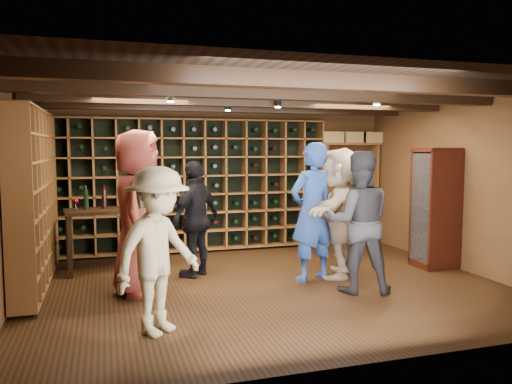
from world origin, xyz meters
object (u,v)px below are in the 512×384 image
object	(u,v)px
tasting_table	(108,216)
guest_beige	(340,212)
guest_khaki	(158,251)
display_cabinet	(435,210)
man_grey_suit	(358,222)
guest_woman_black	(196,219)
man_blue_shirt	(312,212)
guest_red_floral	(138,213)

from	to	relation	value
tasting_table	guest_beige	bearing A→B (deg)	-28.16
guest_khaki	tasting_table	bearing A→B (deg)	59.71
display_cabinet	tasting_table	size ratio (longest dim) A/B	1.39
guest_khaki	tasting_table	size ratio (longest dim) A/B	1.28
display_cabinet	man_grey_suit	distance (m)	1.89
guest_woman_black	guest_khaki	size ratio (longest dim) A/B	1.00
guest_woman_black	guest_khaki	distance (m)	2.14
guest_beige	guest_woman_black	bearing A→B (deg)	-69.32
man_grey_suit	guest_khaki	bearing A→B (deg)	33.41
man_grey_suit	tasting_table	bearing A→B (deg)	-16.33
guest_woman_black	man_blue_shirt	bearing A→B (deg)	112.07
man_blue_shirt	guest_beige	size ratio (longest dim) A/B	1.04
guest_woman_black	guest_beige	world-z (taller)	guest_beige
display_cabinet	guest_red_floral	xyz separation A→B (m)	(-4.31, -0.12, 0.14)
man_grey_suit	tasting_table	xyz separation A→B (m)	(-2.93, 2.00, -0.08)
man_grey_suit	guest_red_floral	xyz separation A→B (m)	(-2.60, 0.68, 0.13)
man_grey_suit	guest_beige	bearing A→B (deg)	-81.85
man_blue_shirt	guest_beige	bearing A→B (deg)	179.13
guest_khaki	guest_beige	xyz separation A→B (m)	(2.64, 1.46, 0.09)
man_grey_suit	guest_khaki	size ratio (longest dim) A/B	1.08
guest_khaki	tasting_table	xyz separation A→B (m)	(-0.43, 2.69, -0.01)
guest_red_floral	guest_khaki	world-z (taller)	guest_red_floral
man_blue_shirt	guest_red_floral	size ratio (longest dim) A/B	0.93
guest_red_floral	tasting_table	bearing A→B (deg)	25.80
display_cabinet	guest_woman_black	distance (m)	3.53
guest_red_floral	guest_woman_black	xyz separation A→B (m)	(0.82, 0.64, -0.20)
guest_beige	tasting_table	bearing A→B (deg)	-75.02
guest_khaki	guest_woman_black	bearing A→B (deg)	30.90
display_cabinet	man_blue_shirt	distance (m)	2.06
display_cabinet	man_blue_shirt	size ratio (longest dim) A/B	0.94
man_blue_shirt	guest_red_floral	world-z (taller)	guest_red_floral
man_grey_suit	display_cabinet	bearing A→B (deg)	-136.97
guest_red_floral	guest_woman_black	bearing A→B (deg)	-40.30
display_cabinet	tasting_table	distance (m)	4.80
display_cabinet	tasting_table	xyz separation A→B (m)	(-4.65, 1.20, -0.06)
man_grey_suit	tasting_table	distance (m)	3.55
display_cabinet	guest_khaki	xyz separation A→B (m)	(-4.22, -1.49, -0.05)
man_blue_shirt	tasting_table	xyz separation A→B (m)	(-2.60, 1.35, -0.13)
man_grey_suit	guest_khaki	distance (m)	2.60
guest_beige	tasting_table	size ratio (longest dim) A/B	1.42
guest_woman_black	tasting_table	bearing A→B (deg)	-73.32
display_cabinet	guest_woman_black	world-z (taller)	display_cabinet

